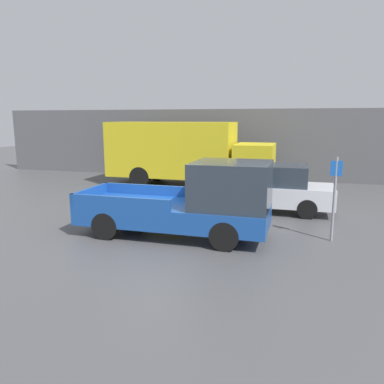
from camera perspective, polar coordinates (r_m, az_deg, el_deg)
The scene contains 6 objects.
ground_plane at distance 11.02m, azimuth -6.30°, elevation -6.26°, with size 60.00×60.00×0.00m, color #4C4C4F.
building_wall at distance 21.07m, azimuth 5.00°, elevation 7.30°, with size 28.00×0.15×3.81m.
pickup_truck at distance 10.41m, azimuth 0.42°, elevation -1.58°, with size 5.36×2.04×2.15m.
car at distance 13.75m, azimuth 11.29°, elevation 0.65°, with size 4.73×1.86×1.68m.
delivery_truck at distance 18.54m, azimuth -1.28°, elevation 6.20°, with size 8.06×2.55×3.13m.
parking_sign at distance 10.66m, azimuth 20.89°, elevation -0.34°, with size 0.30×0.07×2.30m.
Camera 1 is at (4.05, -9.71, 3.27)m, focal length 35.00 mm.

